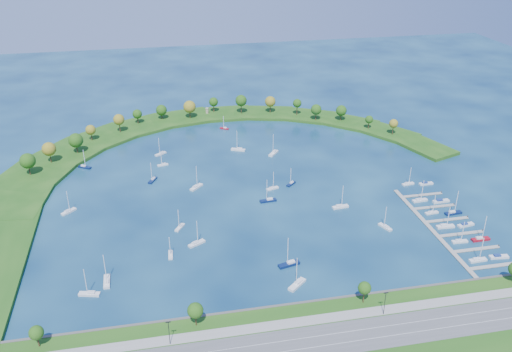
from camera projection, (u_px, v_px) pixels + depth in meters
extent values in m
plane|color=#072043|center=(249.00, 187.00, 301.90)|extent=(700.00, 700.00, 0.00)
cube|color=#184913|center=(314.00, 344.00, 192.65)|extent=(420.00, 42.00, 1.60)
cube|color=#474442|center=(298.00, 305.00, 211.49)|extent=(420.00, 1.20, 1.80)
cube|color=#515154|center=(314.00, 342.00, 192.27)|extent=(420.00, 16.00, 0.12)
cube|color=gray|center=(305.00, 321.00, 201.93)|extent=(420.00, 5.00, 0.12)
cube|color=silver|center=(316.00, 347.00, 190.04)|extent=(420.00, 0.15, 0.02)
cube|color=silver|center=(312.00, 337.00, 194.43)|extent=(420.00, 0.15, 0.02)
cylinder|color=#382314|center=(38.00, 341.00, 189.35)|extent=(0.56, 0.56, 4.90)
sphere|color=#184812|center=(36.00, 333.00, 187.80)|extent=(5.20, 5.20, 5.20)
cylinder|color=#382314|center=(196.00, 319.00, 198.99)|extent=(0.56, 0.56, 5.25)
sphere|color=#184812|center=(195.00, 311.00, 197.29)|extent=(6.00, 6.00, 6.00)
cylinder|color=#382314|center=(364.00, 297.00, 210.39)|extent=(0.56, 0.56, 5.60)
sphere|color=#184812|center=(364.00, 289.00, 208.69)|extent=(5.20, 5.20, 5.20)
cylinder|color=black|center=(169.00, 333.00, 189.14)|extent=(0.24, 0.24, 10.00)
cylinder|color=black|center=(385.00, 304.00, 203.27)|extent=(0.24, 0.24, 10.00)
cube|color=#184913|center=(10.00, 201.00, 285.93)|extent=(43.73, 48.72, 2.00)
cube|color=#184913|center=(35.00, 175.00, 313.47)|extent=(50.23, 54.30, 2.00)
cube|color=#184913|center=(66.00, 154.00, 339.80)|extent=(54.07, 56.09, 2.00)
cube|color=#184913|center=(103.00, 138.00, 363.40)|extent=(55.20, 54.07, 2.00)
cube|color=#184913|center=(141.00, 126.00, 382.91)|extent=(53.65, 48.47, 2.00)
cube|color=#184913|center=(181.00, 118.00, 397.20)|extent=(49.62, 39.75, 2.00)
cube|color=#184913|center=(222.00, 114.00, 405.44)|extent=(44.32, 29.96, 2.00)
cube|color=#184913|center=(263.00, 113.00, 407.15)|extent=(49.49, 38.05, 2.00)
cube|color=#184913|center=(304.00, 116.00, 402.23)|extent=(51.13, 44.12, 2.00)
cube|color=#184913|center=(345.00, 122.00, 390.98)|extent=(49.19, 47.96, 2.00)
cube|color=#184913|center=(384.00, 131.00, 374.03)|extent=(43.90, 49.49, 2.00)
cube|color=#184913|center=(421.00, 145.00, 352.37)|extent=(35.67, 48.74, 2.00)
cylinder|color=#382314|center=(29.00, 169.00, 309.68)|extent=(0.56, 0.56, 7.04)
sphere|color=#184812|center=(28.00, 161.00, 307.33)|extent=(8.87, 8.87, 8.87)
cylinder|color=#382314|center=(50.00, 157.00, 324.59)|extent=(0.56, 0.56, 7.19)
sphere|color=olive|center=(49.00, 149.00, 322.26)|extent=(8.28, 8.28, 8.28)
cylinder|color=#382314|center=(77.00, 148.00, 337.38)|extent=(0.56, 0.56, 6.70)
sphere|color=#184812|center=(76.00, 140.00, 335.09)|extent=(9.00, 9.00, 9.00)
cylinder|color=#382314|center=(91.00, 136.00, 355.92)|extent=(0.56, 0.56, 5.99)
sphere|color=olive|center=(91.00, 130.00, 354.00)|extent=(6.63, 6.63, 6.63)
cylinder|color=#382314|center=(120.00, 127.00, 368.39)|extent=(0.56, 0.56, 7.63)
sphere|color=olive|center=(119.00, 120.00, 366.03)|extent=(7.47, 7.47, 7.47)
cylinder|color=#382314|center=(138.00, 120.00, 383.71)|extent=(0.56, 0.56, 5.77)
sphere|color=#184812|center=(137.00, 114.00, 381.84)|extent=(6.61, 6.61, 6.61)
cylinder|color=#382314|center=(162.00, 116.00, 391.78)|extent=(0.56, 0.56, 5.29)
sphere|color=#184812|center=(161.00, 110.00, 389.91)|extent=(7.74, 7.74, 7.74)
cylinder|color=#382314|center=(190.00, 114.00, 393.26)|extent=(0.56, 0.56, 6.84)
sphere|color=olive|center=(190.00, 107.00, 390.94)|extent=(8.96, 8.96, 8.96)
cylinder|color=#382314|center=(214.00, 108.00, 405.16)|extent=(0.56, 0.56, 6.52)
sphere|color=#184812|center=(214.00, 102.00, 403.11)|extent=(6.75, 6.75, 6.75)
cylinder|color=#382314|center=(241.00, 108.00, 401.78)|extent=(0.56, 0.56, 8.32)
sphere|color=#184812|center=(241.00, 101.00, 399.18)|extent=(8.38, 8.38, 8.38)
cylinder|color=#382314|center=(270.00, 108.00, 403.51)|extent=(0.56, 0.56, 7.15)
sphere|color=olive|center=(270.00, 102.00, 401.23)|extent=(7.85, 7.85, 7.85)
cylinder|color=#382314|center=(297.00, 110.00, 399.01)|extent=(0.56, 0.56, 7.78)
sphere|color=#184812|center=(297.00, 103.00, 396.72)|extent=(6.30, 6.30, 6.30)
cylinder|color=#382314|center=(316.00, 116.00, 389.83)|extent=(0.56, 0.56, 6.38)
sphere|color=#184812|center=(316.00, 110.00, 387.73)|extent=(7.64, 7.64, 7.64)
cylinder|color=#382314|center=(341.00, 117.00, 389.04)|extent=(0.56, 0.56, 5.96)
sphere|color=#184812|center=(341.00, 111.00, 387.03)|extent=(7.67, 7.67, 7.67)
cylinder|color=#382314|center=(369.00, 125.00, 374.81)|extent=(0.56, 0.56, 5.68)
sphere|color=#184812|center=(369.00, 119.00, 373.06)|extent=(5.44, 5.44, 5.44)
cylinder|color=#382314|center=(393.00, 130.00, 364.77)|extent=(0.56, 0.56, 6.71)
sphere|color=olive|center=(394.00, 124.00, 362.75)|extent=(6.02, 6.02, 6.02)
cylinder|color=gray|center=(207.00, 111.00, 403.16)|extent=(2.20, 2.20, 3.77)
cylinder|color=gray|center=(207.00, 108.00, 402.26)|extent=(2.60, 2.60, 0.30)
cube|color=gray|center=(431.00, 229.00, 261.96)|extent=(2.20, 82.00, 0.40)
cube|color=gray|center=(494.00, 266.00, 235.11)|extent=(22.00, 2.00, 0.40)
cube|color=gray|center=(477.00, 249.00, 246.70)|extent=(22.00, 2.00, 0.40)
cylinder|color=#382314|center=(499.00, 246.00, 248.52)|extent=(0.36, 0.36, 1.60)
cube|color=gray|center=(462.00, 234.00, 258.30)|extent=(22.00, 2.00, 0.40)
cylinder|color=#382314|center=(482.00, 231.00, 260.11)|extent=(0.36, 0.36, 1.60)
cube|color=gray|center=(447.00, 220.00, 269.89)|extent=(22.00, 2.00, 0.40)
cylinder|color=#382314|center=(468.00, 217.00, 271.70)|extent=(0.36, 0.36, 1.60)
cube|color=gray|center=(435.00, 207.00, 281.48)|extent=(22.00, 2.00, 0.40)
cylinder|color=#382314|center=(454.00, 204.00, 283.30)|extent=(0.36, 0.36, 1.60)
cube|color=gray|center=(423.00, 195.00, 293.08)|extent=(22.00, 2.00, 0.40)
cylinder|color=#382314|center=(441.00, 193.00, 294.89)|extent=(0.36, 0.36, 1.60)
cube|color=silver|center=(107.00, 282.00, 225.01)|extent=(2.73, 9.10, 1.09)
cube|color=silver|center=(107.00, 281.00, 223.81)|extent=(1.84, 3.20, 0.76)
cylinder|color=silver|center=(105.00, 267.00, 222.69)|extent=(0.32, 0.32, 12.21)
cube|color=silver|center=(180.00, 228.00, 263.11)|extent=(5.49, 7.19, 0.86)
cube|color=silver|center=(180.00, 225.00, 263.39)|extent=(2.52, 2.89, 0.61)
cylinder|color=silver|center=(179.00, 219.00, 260.27)|extent=(0.32, 0.32, 9.72)
cube|color=silver|center=(196.00, 187.00, 300.71)|extent=(7.97, 8.12, 1.07)
cube|color=silver|center=(195.00, 186.00, 299.64)|extent=(3.41, 3.45, 0.75)
cylinder|color=silver|center=(197.00, 176.00, 298.34)|extent=(0.32, 0.32, 12.00)
cube|color=silver|center=(163.00, 165.00, 326.95)|extent=(6.73, 3.18, 0.78)
cube|color=silver|center=(164.00, 164.00, 326.89)|extent=(2.49, 1.73, 0.55)
cylinder|color=silver|center=(161.00, 158.00, 324.65)|extent=(0.32, 0.32, 8.76)
cube|color=silver|center=(273.00, 153.00, 341.92)|extent=(7.89, 9.10, 1.14)
cube|color=silver|center=(274.00, 151.00, 342.25)|extent=(3.49, 3.75, 0.79)
cylinder|color=silver|center=(273.00, 144.00, 338.22)|extent=(0.32, 0.32, 12.78)
cube|color=maroon|center=(224.00, 128.00, 380.68)|extent=(6.33, 4.98, 0.77)
cube|color=silver|center=(225.00, 128.00, 380.18)|extent=(2.56, 2.27, 0.54)
cylinder|color=silver|center=(224.00, 122.00, 378.77)|extent=(0.32, 0.32, 8.62)
cube|color=silver|center=(171.00, 255.00, 242.40)|extent=(2.30, 6.95, 0.82)
cube|color=silver|center=(171.00, 253.00, 242.70)|extent=(1.48, 2.47, 0.58)
cylinder|color=silver|center=(170.00, 246.00, 239.67)|extent=(0.32, 0.32, 9.25)
cube|color=silver|center=(69.00, 212.00, 276.77)|extent=(7.48, 7.32, 0.98)
cube|color=silver|center=(67.00, 211.00, 275.80)|extent=(3.17, 3.14, 0.69)
cylinder|color=silver|center=(68.00, 201.00, 274.58)|extent=(0.32, 0.32, 11.04)
cube|color=#0A1A44|center=(153.00, 180.00, 308.44)|extent=(5.65, 8.07, 0.95)
cube|color=silver|center=(153.00, 178.00, 308.76)|extent=(2.67, 3.19, 0.67)
cylinder|color=silver|center=(151.00, 171.00, 305.29)|extent=(0.32, 0.32, 10.73)
cube|color=silver|center=(385.00, 227.00, 263.44)|extent=(4.92, 7.98, 0.93)
cube|color=silver|center=(386.00, 226.00, 262.51)|extent=(2.42, 3.08, 0.65)
cylinder|color=silver|center=(385.00, 216.00, 261.37)|extent=(0.32, 0.32, 10.45)
cube|color=silver|center=(297.00, 285.00, 223.16)|extent=(9.03, 8.35, 1.15)
cube|color=silver|center=(298.00, 282.00, 223.40)|extent=(3.78, 3.63, 0.81)
cylinder|color=silver|center=(297.00, 271.00, 219.47)|extent=(0.32, 0.32, 12.99)
cube|color=silver|center=(272.00, 188.00, 299.62)|extent=(7.44, 4.12, 0.86)
cube|color=silver|center=(271.00, 188.00, 298.98)|extent=(2.82, 2.11, 0.60)
cylinder|color=silver|center=(273.00, 180.00, 297.53)|extent=(0.32, 0.32, 9.68)
cube|color=#0A1A44|center=(268.00, 201.00, 286.97)|extent=(9.02, 3.18, 1.06)
cube|color=silver|center=(270.00, 199.00, 286.79)|extent=(3.23, 1.98, 0.74)
cylinder|color=silver|center=(267.00, 190.00, 283.90)|extent=(0.32, 0.32, 11.95)
cube|color=#0A1A44|center=(291.00, 184.00, 304.52)|extent=(6.43, 6.23, 0.84)
cube|color=silver|center=(292.00, 182.00, 304.71)|extent=(2.72, 2.68, 0.59)
cylinder|color=silver|center=(291.00, 176.00, 301.82)|extent=(0.32, 0.32, 9.44)
cube|color=silver|center=(238.00, 150.00, 347.07)|extent=(9.37, 6.26, 1.10)
cube|color=silver|center=(240.00, 148.00, 346.45)|extent=(3.67, 3.00, 0.77)
cylinder|color=silver|center=(237.00, 140.00, 344.24)|extent=(0.32, 0.32, 12.37)
cube|color=silver|center=(161.00, 154.00, 341.29)|extent=(7.55, 6.46, 0.94)
cube|color=silver|center=(162.00, 152.00, 341.46)|extent=(3.10, 2.87, 0.66)
cylinder|color=silver|center=(159.00, 146.00, 338.31)|extent=(0.32, 0.32, 10.55)
cube|color=#0A1A44|center=(85.00, 167.00, 323.92)|extent=(8.08, 6.29, 0.98)
cube|color=silver|center=(83.00, 166.00, 323.81)|extent=(3.26, 2.87, 0.68)
cylinder|color=silver|center=(84.00, 158.00, 321.05)|extent=(0.32, 0.32, 10.98)
cube|color=silver|center=(197.00, 244.00, 250.49)|extent=(8.48, 6.25, 1.01)
cube|color=silver|center=(195.00, 243.00, 249.61)|extent=(3.38, 2.90, 0.71)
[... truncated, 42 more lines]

